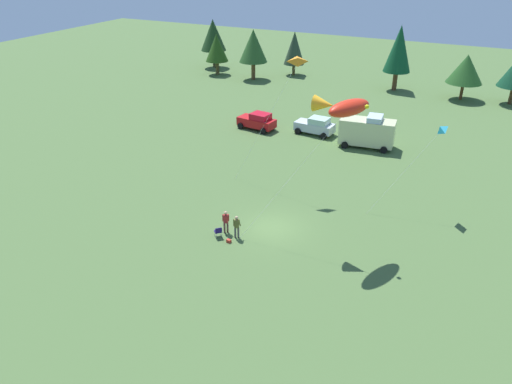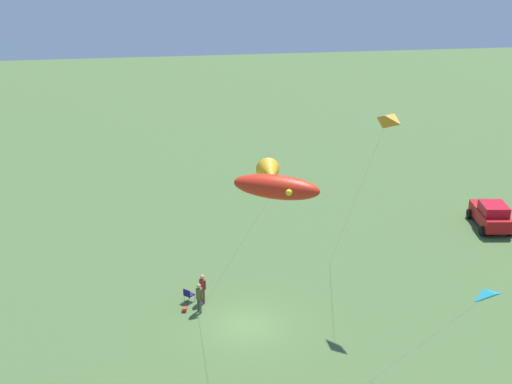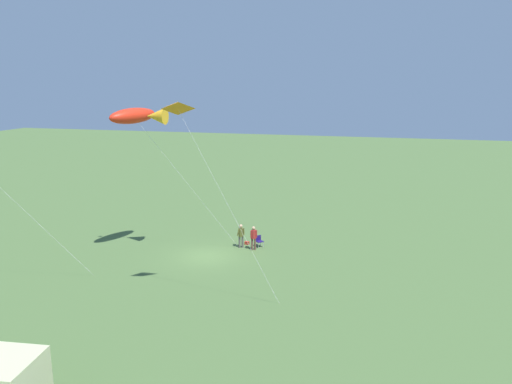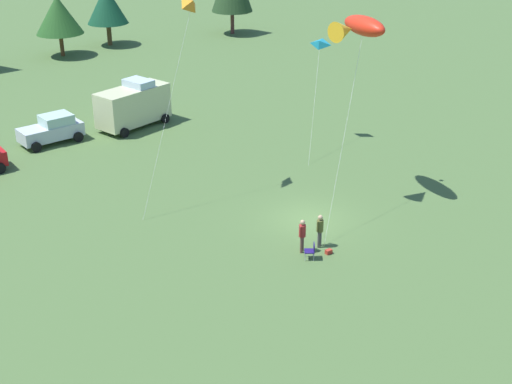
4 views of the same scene
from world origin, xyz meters
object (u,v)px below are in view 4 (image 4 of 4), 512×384
object	(u,v)px
person_spectator	(302,233)
backpack_on_grass	(329,252)
van_camper_beige	(133,105)
car_silver_compact	(52,129)
kite_delta_orange	(193,5)
person_kite_flyer	(320,228)
kite_delta_teal	(319,44)
folding_chair	(311,250)
kite_large_fish	(359,27)

from	to	relation	value
person_spectator	backpack_on_grass	world-z (taller)	person_spectator
backpack_on_grass	van_camper_beige	world-z (taller)	van_camper_beige
person_spectator	car_silver_compact	world-z (taller)	car_silver_compact
kite_delta_orange	person_kite_flyer	bearing A→B (deg)	-92.00
person_spectator	kite_delta_orange	xyz separation A→B (m)	(1.35, 9.45, 9.54)
van_camper_beige	kite_delta_teal	distance (m)	14.05
kite_delta_teal	van_camper_beige	bearing A→B (deg)	125.53
folding_chair	backpack_on_grass	size ratio (longest dim) A/B	2.56
car_silver_compact	van_camper_beige	world-z (taller)	van_camper_beige
car_silver_compact	kite_large_fish	size ratio (longest dim) A/B	0.43
van_camper_beige	kite_delta_teal	world-z (taller)	kite_delta_teal
person_spectator	kite_delta_orange	world-z (taller)	kite_delta_orange
person_spectator	van_camper_beige	world-z (taller)	van_camper_beige
folding_chair	kite_delta_teal	size ratio (longest dim) A/B	0.12
person_kite_flyer	backpack_on_grass	xyz separation A→B (m)	(-0.22, -0.81, -0.91)
person_kite_flyer	folding_chair	size ratio (longest dim) A/B	2.12
person_kite_flyer	van_camper_beige	distance (m)	21.39
kite_delta_orange	kite_delta_teal	bearing A→B (deg)	3.39
person_kite_flyer	kite_delta_orange	distance (m)	13.61
folding_chair	car_silver_compact	distance (m)	22.81
person_kite_flyer	kite_delta_teal	world-z (taller)	kite_delta_teal
kite_delta_teal	car_silver_compact	bearing A→B (deg)	138.73
person_kite_flyer	backpack_on_grass	world-z (taller)	person_kite_flyer
person_kite_flyer	kite_delta_teal	size ratio (longest dim) A/B	0.25
folding_chair	kite_delta_teal	distance (m)	17.69
kite_delta_teal	kite_large_fish	bearing A→B (deg)	-125.75
car_silver_compact	person_spectator	bearing A→B (deg)	-82.27
folding_chair	kite_delta_orange	size ratio (longest dim) A/B	0.07
person_kite_flyer	kite_large_fish	size ratio (longest dim) A/B	0.17
person_kite_flyer	car_silver_compact	xyz separation A→B (m)	(-2.21, 22.24, -0.07)
kite_delta_teal	kite_delta_orange	world-z (taller)	kite_delta_orange
folding_chair	van_camper_beige	xyz separation A→B (m)	(4.89, 21.60, 1.16)
person_kite_flyer	kite_large_fish	bearing A→B (deg)	-86.70
backpack_on_grass	kite_delta_orange	bearing A→B (deg)	86.98
person_kite_flyer	folding_chair	distance (m)	1.42
person_spectator	car_silver_compact	bearing A→B (deg)	-27.01
person_spectator	kite_delta_teal	bearing A→B (deg)	-80.85
folding_chair	backpack_on_grass	xyz separation A→B (m)	(0.98, -0.27, -0.38)
person_kite_flyer	van_camper_beige	xyz separation A→B (m)	(3.69, 21.06, 0.62)
folding_chair	backpack_on_grass	bearing A→B (deg)	-150.22
car_silver_compact	kite_large_fish	world-z (taller)	kite_large_fish
car_silver_compact	kite_delta_orange	world-z (taller)	kite_delta_orange
folding_chair	kite_delta_orange	xyz separation A→B (m)	(1.54, 10.24, 10.07)
folding_chair	kite_delta_teal	world-z (taller)	kite_delta_teal
person_spectator	kite_large_fish	xyz separation A→B (m)	(7.08, 2.79, 8.55)
kite_delta_teal	kite_delta_orange	size ratio (longest dim) A/B	0.63
kite_large_fish	backpack_on_grass	bearing A→B (deg)	-148.54
backpack_on_grass	kite_delta_teal	world-z (taller)	kite_delta_teal
van_camper_beige	kite_delta_orange	size ratio (longest dim) A/B	0.51
person_spectator	backpack_on_grass	distance (m)	1.61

